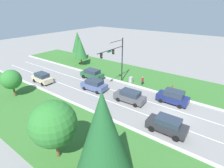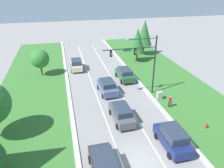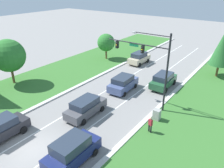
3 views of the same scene
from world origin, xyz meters
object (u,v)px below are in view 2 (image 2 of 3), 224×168
(traffic_signal_mast, at_px, (141,58))
(conifer_far_right_tree, at_px, (145,33))
(conifer_near_right_tree, at_px, (138,41))
(pedestrian, at_px, (170,101))
(oak_far_left_tree, at_px, (40,59))
(graphite_suv, at_px, (121,113))
(utility_cabinet, at_px, (160,96))
(charcoal_suv, at_px, (104,164))
(champagne_suv, at_px, (76,65))
(fire_hydrant, at_px, (207,126))
(slate_blue_suv, at_px, (107,87))
(forest_suv, at_px, (125,74))
(navy_suv, at_px, (173,138))

(traffic_signal_mast, relative_size, conifer_far_right_tree, 1.11)
(conifer_near_right_tree, bearing_deg, conifer_far_right_tree, 53.23)
(pedestrian, relative_size, oak_far_left_tree, 0.36)
(graphite_suv, relative_size, pedestrian, 2.93)
(utility_cabinet, bearing_deg, charcoal_suv, -132.88)
(graphite_suv, distance_m, utility_cabinet, 7.40)
(champagne_suv, distance_m, charcoal_suv, 24.91)
(oak_far_left_tree, bearing_deg, fire_hydrant, -47.26)
(conifer_far_right_tree, bearing_deg, oak_far_left_tree, -161.80)
(utility_cabinet, distance_m, oak_far_left_tree, 20.73)
(champagne_suv, relative_size, oak_far_left_tree, 0.99)
(fire_hydrant, bearing_deg, conifer_near_right_tree, 90.15)
(traffic_signal_mast, relative_size, graphite_suv, 1.72)
(utility_cabinet, relative_size, conifer_far_right_tree, 0.16)
(graphite_suv, relative_size, slate_blue_suv, 1.03)
(champagne_suv, xyz_separation_m, oak_far_left_tree, (-6.12, -1.41, 2.05))
(graphite_suv, xyz_separation_m, charcoal_suv, (-3.58, -7.27, 0.04))
(champagne_suv, distance_m, slate_blue_suv, 10.95)
(charcoal_suv, xyz_separation_m, conifer_near_right_tree, (12.29, 26.61, 3.34))
(graphite_suv, bearing_deg, champagne_suv, 100.03)
(traffic_signal_mast, relative_size, fire_hydrant, 12.16)
(pedestrian, distance_m, fire_hydrant, 5.46)
(traffic_signal_mast, distance_m, champagne_suv, 15.12)
(forest_suv, height_order, charcoal_suv, charcoal_suv)
(champagne_suv, bearing_deg, graphite_suv, -76.65)
(navy_suv, height_order, conifer_far_right_tree, conifer_far_right_tree)
(pedestrian, bearing_deg, utility_cabinet, -58.85)
(charcoal_suv, bearing_deg, champagne_suv, 89.06)
(navy_suv, distance_m, oak_far_left_tree, 25.64)
(traffic_signal_mast, bearing_deg, conifer_far_right_tree, 67.30)
(utility_cabinet, bearing_deg, fire_hydrant, -72.66)
(forest_suv, height_order, conifer_far_right_tree, conifer_far_right_tree)
(slate_blue_suv, distance_m, utility_cabinet, 7.56)
(charcoal_suv, distance_m, fire_hydrant, 12.85)
(traffic_signal_mast, xyz_separation_m, forest_suv, (-0.51, 5.65, -4.60))
(traffic_signal_mast, xyz_separation_m, champagne_suv, (-7.87, 12.07, -4.61))
(fire_hydrant, bearing_deg, charcoal_suv, -164.29)
(forest_suv, bearing_deg, slate_blue_suv, -135.46)
(champagne_suv, xyz_separation_m, forest_suv, (7.36, -6.42, 0.00))
(navy_suv, relative_size, utility_cabinet, 3.90)
(champagne_suv, relative_size, charcoal_suv, 0.97)
(slate_blue_suv, bearing_deg, utility_cabinet, -32.67)
(charcoal_suv, distance_m, conifer_far_right_tree, 34.35)
(traffic_signal_mast, bearing_deg, charcoal_suv, -121.35)
(graphite_suv, bearing_deg, traffic_signal_mast, 51.16)
(graphite_suv, distance_m, charcoal_suv, 8.10)
(oak_far_left_tree, bearing_deg, graphite_suv, -59.04)
(traffic_signal_mast, height_order, charcoal_suv, traffic_signal_mast)
(champagne_suv, height_order, conifer_far_right_tree, conifer_far_right_tree)
(champagne_suv, bearing_deg, pedestrian, -55.54)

